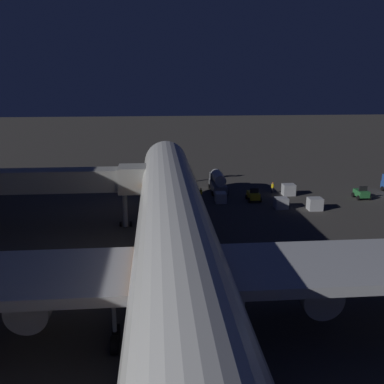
{
  "coord_description": "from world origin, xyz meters",
  "views": [
    {
      "loc": [
        1.21,
        35.71,
        17.13
      ],
      "look_at": [
        -3.0,
        -13.87,
        3.5
      ],
      "focal_mm": 39.14,
      "sensor_mm": 36.0,
      "label": 1
    }
  ],
  "objects_px": {
    "fuel_tanker": "(218,181)",
    "baggage_container_spare": "(315,204)",
    "jet_bridge": "(52,181)",
    "ground_crew_near_nose_gear": "(187,189)",
    "baggage_tug_lead": "(361,193)",
    "baggage_tug_spare": "(253,195)",
    "ground_crew_marshaller_fwd": "(201,194)",
    "baggage_container_mid_row": "(221,197)",
    "ground_crew_by_belt_loader": "(273,187)",
    "traffic_cone_nose_port": "(181,195)",
    "baggage_container_near_belt": "(289,190)",
    "traffic_cone_nose_starboard": "(151,196)",
    "airliner_at_gate": "(178,257)",
    "baggage_container_far_row": "(281,203)"
  },
  "relations": [
    {
      "from": "baggage_tug_spare",
      "to": "ground_crew_marshaller_fwd",
      "type": "height_order",
      "value": "baggage_tug_spare"
    },
    {
      "from": "jet_bridge",
      "to": "baggage_container_spare",
      "type": "xyz_separation_m",
      "value": [
        -32.95,
        -4.36,
        -4.94
      ]
    },
    {
      "from": "baggage_container_far_row",
      "to": "baggage_tug_spare",
      "type": "bearing_deg",
      "value": -53.4
    },
    {
      "from": "baggage_tug_lead",
      "to": "baggage_container_mid_row",
      "type": "bearing_deg",
      "value": 0.56
    },
    {
      "from": "baggage_container_near_belt",
      "to": "traffic_cone_nose_port",
      "type": "distance_m",
      "value": 16.24
    },
    {
      "from": "baggage_tug_lead",
      "to": "traffic_cone_nose_port",
      "type": "relative_size",
      "value": 4.32
    },
    {
      "from": "baggage_tug_spare",
      "to": "ground_crew_marshaller_fwd",
      "type": "bearing_deg",
      "value": -6.32
    },
    {
      "from": "baggage_container_far_row",
      "to": "airliner_at_gate",
      "type": "bearing_deg",
      "value": 60.74
    },
    {
      "from": "airliner_at_gate",
      "to": "jet_bridge",
      "type": "height_order",
      "value": "airliner_at_gate"
    },
    {
      "from": "baggage_container_mid_row",
      "to": "baggage_container_spare",
      "type": "height_order",
      "value": "baggage_container_spare"
    },
    {
      "from": "jet_bridge",
      "to": "ground_crew_marshaller_fwd",
      "type": "xyz_separation_m",
      "value": [
        -18.23,
        -10.17,
        -4.76
      ]
    },
    {
      "from": "baggage_container_near_belt",
      "to": "traffic_cone_nose_starboard",
      "type": "xyz_separation_m",
      "value": [
        20.63,
        -0.27,
        -0.57
      ]
    },
    {
      "from": "traffic_cone_nose_starboard",
      "to": "jet_bridge",
      "type": "bearing_deg",
      "value": 47.49
    },
    {
      "from": "ground_crew_by_belt_loader",
      "to": "traffic_cone_nose_port",
      "type": "xyz_separation_m",
      "value": [
        14.14,
        1.06,
        -0.67
      ]
    },
    {
      "from": "baggage_tug_spare",
      "to": "ground_crew_by_belt_loader",
      "type": "xyz_separation_m",
      "value": [
        -3.85,
        -3.8,
        0.16
      ]
    },
    {
      "from": "jet_bridge",
      "to": "ground_crew_marshaller_fwd",
      "type": "relative_size",
      "value": 13.7
    },
    {
      "from": "fuel_tanker",
      "to": "ground_crew_near_nose_gear",
      "type": "relative_size",
      "value": 3.52
    },
    {
      "from": "traffic_cone_nose_port",
      "to": "baggage_container_mid_row",
      "type": "bearing_deg",
      "value": 149.9
    },
    {
      "from": "airliner_at_gate",
      "to": "baggage_container_spare",
      "type": "distance_m",
      "value": 33.32
    },
    {
      "from": "traffic_cone_nose_port",
      "to": "traffic_cone_nose_starboard",
      "type": "distance_m",
      "value": 4.4
    },
    {
      "from": "baggage_tug_spare",
      "to": "fuel_tanker",
      "type": "height_order",
      "value": "fuel_tanker"
    },
    {
      "from": "baggage_container_spare",
      "to": "ground_crew_near_nose_gear",
      "type": "relative_size",
      "value": 1.08
    },
    {
      "from": "fuel_tanker",
      "to": "baggage_container_spare",
      "type": "height_order",
      "value": "fuel_tanker"
    },
    {
      "from": "ground_crew_by_belt_loader",
      "to": "ground_crew_marshaller_fwd",
      "type": "bearing_deg",
      "value": 14.61
    },
    {
      "from": "jet_bridge",
      "to": "ground_crew_near_nose_gear",
      "type": "bearing_deg",
      "value": -141.42
    },
    {
      "from": "baggage_tug_spare",
      "to": "baggage_container_spare",
      "type": "xyz_separation_m",
      "value": [
        -7.2,
        4.97,
        0.05
      ]
    },
    {
      "from": "traffic_cone_nose_port",
      "to": "jet_bridge",
      "type": "bearing_deg",
      "value": 37.97
    },
    {
      "from": "baggage_container_mid_row",
      "to": "ground_crew_by_belt_loader",
      "type": "bearing_deg",
      "value": -154.03
    },
    {
      "from": "baggage_tug_spare",
      "to": "ground_crew_by_belt_loader",
      "type": "distance_m",
      "value": 5.41
    },
    {
      "from": "ground_crew_by_belt_loader",
      "to": "baggage_container_mid_row",
      "type": "bearing_deg",
      "value": 25.97
    },
    {
      "from": "baggage_tug_lead",
      "to": "ground_crew_by_belt_loader",
      "type": "distance_m",
      "value": 12.81
    },
    {
      "from": "traffic_cone_nose_starboard",
      "to": "fuel_tanker",
      "type": "bearing_deg",
      "value": -165.27
    },
    {
      "from": "baggage_tug_lead",
      "to": "baggage_container_spare",
      "type": "distance_m",
      "value": 10.0
    },
    {
      "from": "ground_crew_near_nose_gear",
      "to": "jet_bridge",
      "type": "bearing_deg",
      "value": 38.58
    },
    {
      "from": "jet_bridge",
      "to": "baggage_container_near_belt",
      "type": "bearing_deg",
      "value": -159.58
    },
    {
      "from": "baggage_container_near_belt",
      "to": "ground_crew_by_belt_loader",
      "type": "bearing_deg",
      "value": -32.6
    },
    {
      "from": "baggage_tug_spare",
      "to": "traffic_cone_nose_port",
      "type": "relative_size",
      "value": 4.51
    },
    {
      "from": "baggage_container_far_row",
      "to": "ground_crew_near_nose_gear",
      "type": "relative_size",
      "value": 1.0
    },
    {
      "from": "jet_bridge",
      "to": "baggage_tug_lead",
      "type": "distance_m",
      "value": 43.03
    },
    {
      "from": "baggage_container_near_belt",
      "to": "ground_crew_marshaller_fwd",
      "type": "xyz_separation_m",
      "value": [
        13.45,
        1.63,
        0.16
      ]
    },
    {
      "from": "fuel_tanker",
      "to": "baggage_container_near_belt",
      "type": "bearing_deg",
      "value": 163.93
    },
    {
      "from": "ground_crew_marshaller_fwd",
      "to": "baggage_container_spare",
      "type": "bearing_deg",
      "value": 158.49
    },
    {
      "from": "jet_bridge",
      "to": "baggage_container_spare",
      "type": "distance_m",
      "value": 33.61
    },
    {
      "from": "baggage_tug_lead",
      "to": "ground_crew_marshaller_fwd",
      "type": "xyz_separation_m",
      "value": [
        23.52,
        -1.06,
        0.23
      ]
    },
    {
      "from": "airliner_at_gate",
      "to": "baggage_tug_spare",
      "type": "distance_m",
      "value": 34.15
    },
    {
      "from": "baggage_tug_spare",
      "to": "ground_crew_by_belt_loader",
      "type": "height_order",
      "value": "baggage_tug_spare"
    },
    {
      "from": "traffic_cone_nose_port",
      "to": "baggage_container_spare",
      "type": "bearing_deg",
      "value": 156.24
    },
    {
      "from": "baggage_container_near_belt",
      "to": "jet_bridge",
      "type": "bearing_deg",
      "value": 20.42
    },
    {
      "from": "baggage_tug_lead",
      "to": "fuel_tanker",
      "type": "height_order",
      "value": "fuel_tanker"
    },
    {
      "from": "baggage_tug_spare",
      "to": "baggage_container_mid_row",
      "type": "bearing_deg",
      "value": 5.12
    }
  ]
}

